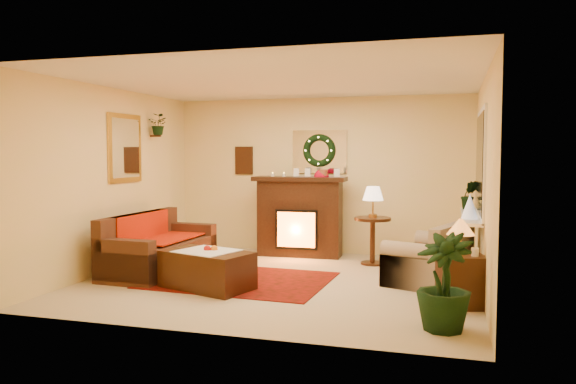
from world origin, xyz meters
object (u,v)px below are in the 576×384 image
(fireplace, at_px, (300,222))
(side_table_round, at_px, (372,243))
(loveseat, at_px, (429,249))
(end_table_square, at_px, (461,282))
(sofa, at_px, (160,241))
(coffee_table, at_px, (207,272))

(fireplace, bearing_deg, side_table_round, -18.86)
(loveseat, bearing_deg, end_table_square, -52.48)
(sofa, xyz_separation_m, coffee_table, (1.06, -0.74, -0.22))
(fireplace, bearing_deg, loveseat, -33.25)
(coffee_table, bearing_deg, side_table_round, 68.12)
(coffee_table, bearing_deg, end_table_square, 19.12)
(sofa, relative_size, fireplace, 1.43)
(end_table_square, bearing_deg, fireplace, 135.85)
(fireplace, distance_m, side_table_round, 1.31)
(side_table_round, bearing_deg, fireplace, 163.33)
(fireplace, height_order, end_table_square, fireplace)
(fireplace, height_order, loveseat, fireplace)
(side_table_round, bearing_deg, sofa, -154.09)
(coffee_table, bearing_deg, fireplace, 96.02)
(fireplace, distance_m, end_table_square, 3.48)
(loveseat, xyz_separation_m, coffee_table, (-2.62, -1.21, -0.21))
(side_table_round, relative_size, end_table_square, 1.25)
(fireplace, relative_size, loveseat, 1.00)
(fireplace, xyz_separation_m, end_table_square, (2.49, -2.42, -0.28))
(sofa, distance_m, side_table_round, 3.13)
(end_table_square, bearing_deg, loveseat, 108.76)
(sofa, xyz_separation_m, fireplace, (1.58, 1.74, 0.12))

